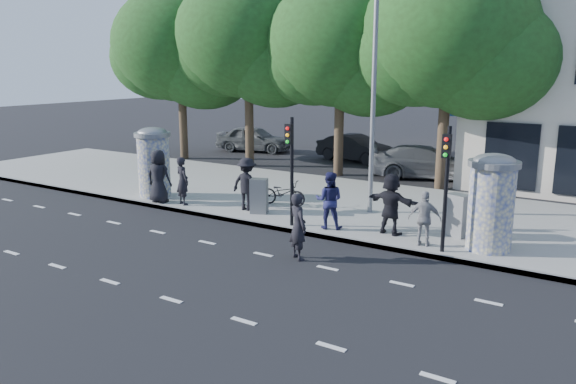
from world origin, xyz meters
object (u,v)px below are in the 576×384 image
Objects in this scene: ad_column_left at (154,160)px; car_left at (254,139)px; ped_c at (329,200)px; ped_f at (391,204)px; ped_e at (425,219)px; cabinet_left at (259,196)px; ped_a at (159,176)px; ped_b at (183,181)px; ad_column_right at (491,200)px; bicycle at (283,193)px; car_mid at (355,148)px; traffic_pole_near at (291,160)px; man_road at (298,226)px; street_lamp at (373,74)px; cabinet_right at (458,215)px; car_right at (426,162)px; traffic_pole_far at (446,176)px; ped_d at (247,184)px.

car_left is at bearing 108.30° from ad_column_left.
ped_f reaches higher than ped_c.
ad_column_left is at bearing -13.15° from ped_e.
car_left reaches higher than cabinet_left.
ped_c is 2.91m from cabinet_left.
ped_a is 0.99m from ped_b.
ad_column_left is 12.40m from ad_column_right.
bicycle is at bearing 15.66° from ad_column_left.
ped_b is 12.69m from car_mid.
traffic_pole_near is 3.00m from man_road.
ad_column_right is 1.54× the size of bicycle.
ped_a is (-7.12, -2.78, -3.67)m from street_lamp.
cabinet_right is at bearing -13.46° from cabinet_left.
ped_e is at bearing -115.02° from bicycle.
ped_a reaches higher than bicycle.
ped_b is (0.96, 0.22, -0.10)m from ped_a.
cabinet_left is (-2.88, 0.35, -0.29)m from ped_c.
ad_column_right reaches higher than car_left.
cabinet_right is at bearing -101.52° from bicycle.
ad_column_right is 7.59m from bicycle.
ad_column_right is 2.10× the size of cabinet_right.
ped_f is at bearing -155.35° from ped_b.
ad_column_right reaches higher than car_right.
ped_f is 1.55× the size of cabinet_left.
ad_column_left is at bearing 9.83° from ped_f.
ped_f is at bearing -145.77° from car_left.
ped_a is at bearing 14.41° from man_road.
ad_column_right is at bearing 42.21° from traffic_pole_far.
ad_column_right is 0.52× the size of car_right.
ped_a is 1.63× the size of cabinet_left.
car_left is at bearing 140.09° from street_lamp.
traffic_pole_far reaches higher than man_road.
man_road is at bearing -143.86° from ad_column_right.
ped_f is 0.36× the size of car_right.
ad_column_right is 0.61× the size of car_mid.
ped_a is at bearing -16.35° from ped_c.
bicycle is 1.37m from cabinet_left.
man_road is at bearing 179.35° from ped_b.
ped_f is (1.58, -2.00, -3.72)m from street_lamp.
ped_a reaches higher than car_left.
ped_f is 1.46× the size of cabinet_right.
ped_a is at bearing -173.28° from car_left.
ped_b is 2.50m from ped_d.
ped_f is at bearing 179.72° from ped_d.
traffic_pole_near is 4.92m from ped_b.
ped_c is 2.60m from man_road.
ped_a is at bearing 179.42° from traffic_pole_near.
ped_d is 1.18× the size of ped_e.
ped_c is at bearing -129.38° from bicycle.
ped_c is 0.98× the size of man_road.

